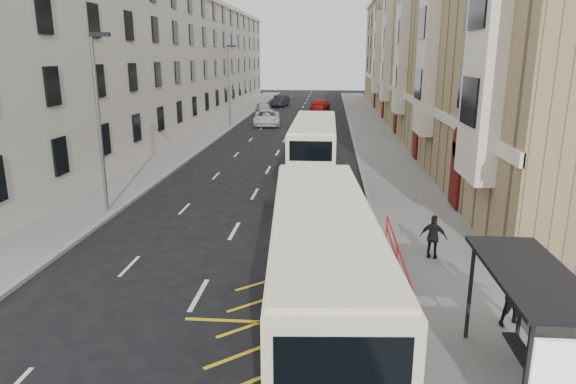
# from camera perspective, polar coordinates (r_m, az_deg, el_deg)

# --- Properties ---
(ground) EXTENTS (200.00, 200.00, 0.00)m
(ground) POSITION_cam_1_polar(r_m,az_deg,el_deg) (13.15, -14.43, -18.76)
(ground) COLOR black
(ground) RESTS_ON ground
(pavement_right) EXTENTS (4.00, 120.00, 0.15)m
(pavement_right) POSITION_cam_1_polar(r_m,az_deg,el_deg) (41.08, 10.33, 4.76)
(pavement_right) COLOR slate
(pavement_right) RESTS_ON ground
(pavement_left) EXTENTS (3.00, 120.00, 0.15)m
(pavement_left) POSITION_cam_1_polar(r_m,az_deg,el_deg) (42.46, -11.04, 5.05)
(pavement_left) COLOR slate
(pavement_left) RESTS_ON ground
(kerb_right) EXTENTS (0.25, 120.00, 0.15)m
(kerb_right) POSITION_cam_1_polar(r_m,az_deg,el_deg) (40.94, 7.54, 4.84)
(kerb_right) COLOR gray
(kerb_right) RESTS_ON ground
(kerb_left) EXTENTS (0.25, 120.00, 0.15)m
(kerb_left) POSITION_cam_1_polar(r_m,az_deg,el_deg) (42.08, -9.07, 5.06)
(kerb_left) COLOR gray
(kerb_left) RESTS_ON ground
(road_markings) EXTENTS (10.00, 110.00, 0.01)m
(road_markings) POSITION_cam_1_polar(r_m,az_deg,el_deg) (55.87, 0.63, 7.59)
(road_markings) COLOR silver
(road_markings) RESTS_ON ground
(terrace_right) EXTENTS (10.75, 79.00, 15.25)m
(terrace_right) POSITION_cam_1_polar(r_m,az_deg,el_deg) (56.70, 16.39, 14.74)
(terrace_right) COLOR #A0865D
(terrace_right) RESTS_ON ground
(terrace_left) EXTENTS (9.18, 79.00, 13.25)m
(terrace_left) POSITION_cam_1_polar(r_m,az_deg,el_deg) (58.41, -12.98, 13.96)
(terrace_left) COLOR beige
(terrace_left) RESTS_ON ground
(bus_shelter) EXTENTS (1.65, 4.25, 2.70)m
(bus_shelter) POSITION_cam_1_polar(r_m,az_deg,el_deg) (11.93, 26.35, -11.82)
(bus_shelter) COLOR black
(bus_shelter) RESTS_ON pavement_right
(guard_railing) EXTENTS (0.06, 6.56, 1.01)m
(guard_railing) POSITION_cam_1_polar(r_m,az_deg,el_deg) (17.37, 12.05, -6.78)
(guard_railing) COLOR red
(guard_railing) RESTS_ON pavement_right
(street_lamp_near) EXTENTS (0.93, 0.18, 8.00)m
(street_lamp_near) POSITION_cam_1_polar(r_m,az_deg,el_deg) (24.66, -20.22, 8.11)
(street_lamp_near) COLOR slate
(street_lamp_near) RESTS_ON pavement_left
(street_lamp_far) EXTENTS (0.93, 0.18, 8.00)m
(street_lamp_far) POSITION_cam_1_polar(r_m,az_deg,el_deg) (53.33, -6.57, 12.14)
(street_lamp_far) COLOR slate
(street_lamp_far) RESTS_ON pavement_left
(double_decker_front) EXTENTS (2.95, 9.90, 3.90)m
(double_decker_front) POSITION_cam_1_polar(r_m,az_deg,el_deg) (12.15, 3.77, -10.48)
(double_decker_front) COLOR #F4ECC1
(double_decker_front) RESTS_ON ground
(double_decker_rear) EXTENTS (2.27, 9.76, 3.89)m
(double_decker_rear) POSITION_cam_1_polar(r_m,az_deg,el_deg) (27.48, 2.89, 4.02)
(double_decker_rear) COLOR #F4ECC1
(double_decker_rear) RESTS_ON ground
(pedestrian_mid) EXTENTS (0.96, 0.82, 1.76)m
(pedestrian_mid) POSITION_cam_1_polar(r_m,az_deg,el_deg) (15.14, 24.21, -10.49)
(pedestrian_mid) COLOR black
(pedestrian_mid) RESTS_ON pavement_right
(pedestrian_far) EXTENTS (1.02, 0.70, 1.60)m
(pedestrian_far) POSITION_cam_1_polar(r_m,az_deg,el_deg) (18.98, 15.86, -4.83)
(pedestrian_far) COLOR black
(pedestrian_far) RESTS_ON pavement_right
(white_van) EXTENTS (3.23, 5.99, 1.60)m
(white_van) POSITION_cam_1_polar(r_m,az_deg,el_deg) (54.47, -2.36, 8.23)
(white_van) COLOR silver
(white_van) RESTS_ON ground
(car_silver) EXTENTS (2.72, 4.77, 1.53)m
(car_silver) POSITION_cam_1_polar(r_m,az_deg,el_deg) (64.53, -2.74, 9.25)
(car_silver) COLOR #A6A8AD
(car_silver) RESTS_ON ground
(car_dark) EXTENTS (2.39, 5.09, 1.61)m
(car_dark) POSITION_cam_1_polar(r_m,az_deg,el_deg) (74.65, -0.87, 10.08)
(car_dark) COLOR black
(car_dark) RESTS_ON ground
(car_red) EXTENTS (2.73, 5.47, 1.53)m
(car_red) POSITION_cam_1_polar(r_m,az_deg,el_deg) (69.51, 3.61, 9.65)
(car_red) COLOR #9C0E0E
(car_red) RESTS_ON ground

